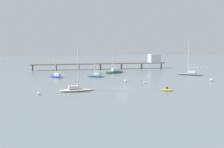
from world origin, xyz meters
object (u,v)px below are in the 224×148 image
Objects in this scene: pier at (129,61)px; sailboat_cream at (76,89)px; sailboat_gray at (190,73)px; sailboat_blue at (57,76)px; sailboat_green at (115,71)px; sailboat_teal at (96,75)px; mooring_buoy_far at (211,80)px; mooring_buoy_near at (145,82)px; dinghy_yellow at (167,90)px; mooring_buoy_outer at (39,93)px; mooring_buoy_inner at (125,81)px.

pier is 5.89× the size of sailboat_cream.
sailboat_gray is 46.58m from sailboat_blue.
sailboat_cream is 1.02× the size of sailboat_green.
sailboat_green is at bearing 54.44° from sailboat_teal.
sailboat_green is at bearing 132.00° from mooring_buoy_far.
pier is 46.04m from mooring_buoy_near.
sailboat_teal is at bearing -125.56° from sailboat_green.
dinghy_yellow is at bearing -123.30° from sailboat_gray.
mooring_buoy_outer is at bearing -93.88° from sailboat_blue.
sailboat_cream reaches higher than pier.
mooring_buoy_outer is (-28.96, -1.04, 0.15)m from dinghy_yellow.
sailboat_cream reaches higher than sailboat_green.
sailboat_cream is 1.25× the size of sailboat_teal.
mooring_buoy_far is 20.51m from mooring_buoy_near.
pier is 7.39× the size of sailboat_teal.
sailboat_gray is 17.40× the size of mooring_buoy_inner.
sailboat_green reaches higher than mooring_buoy_far.
sailboat_blue is at bearing 160.31° from mooring_buoy_far.
sailboat_blue is at bearing 145.76° from mooring_buoy_near.
dinghy_yellow is 3.61× the size of mooring_buoy_far.
sailboat_green is 1.22× the size of sailboat_teal.
sailboat_green is 28.14m from mooring_buoy_near.
mooring_buoy_inner is (-26.36, -14.22, -0.35)m from sailboat_gray.
sailboat_gray is at bearing 32.53° from mooring_buoy_outer.
sailboat_cream reaches higher than mooring_buoy_outer.
sailboat_teal is at bearing 154.64° from mooring_buoy_far.
sailboat_cream is 19.01× the size of mooring_buoy_near.
sailboat_green is 10.97× the size of mooring_buoy_far.
mooring_buoy_far is at bearing 2.07° from mooring_buoy_near.
sailboat_blue is (-5.88, 27.47, 0.04)m from sailboat_cream.
sailboat_cream reaches higher than dinghy_yellow.
mooring_buoy_near is at bearing 26.94° from mooring_buoy_outer.
sailboat_gray is 13.99× the size of mooring_buoy_far.
mooring_buoy_outer is (-48.67, -31.04, -0.36)m from sailboat_gray.
sailboat_cream reaches higher than sailboat_teal.
sailboat_cream is at bearing -104.56° from sailboat_teal.
mooring_buoy_outer is 1.32× the size of mooring_buoy_near.
mooring_buoy_inner is at bearing 43.23° from sailboat_cream.
dinghy_yellow is (20.99, -2.30, -0.39)m from sailboat_cream.
mooring_buoy_outer reaches higher than mooring_buoy_near.
mooring_buoy_outer is at bearing -163.04° from mooring_buoy_far.
mooring_buoy_far is (45.53, -16.30, -0.19)m from sailboat_blue.
mooring_buoy_inner is (-10.53, -42.53, -3.17)m from pier.
sailboat_green is (15.23, 38.30, 0.14)m from sailboat_cream.
mooring_buoy_near is at bearing -82.00° from sailboat_green.
dinghy_yellow is 23.02m from mooring_buoy_far.
sailboat_gray is 1.24× the size of sailboat_cream.
sailboat_gray is 17.97× the size of mooring_buoy_outer.
sailboat_gray reaches higher than pier.
sailboat_teal is 8.96× the size of mooring_buoy_far.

